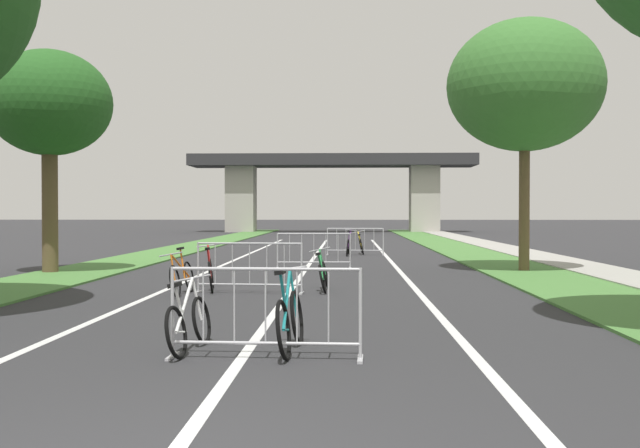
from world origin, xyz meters
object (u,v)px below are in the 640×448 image
at_px(bicycle_green_4, 324,275).
at_px(bicycle_white_6, 189,323).
at_px(crowd_barrier_second, 250,268).
at_px(bicycle_purple_1, 349,246).
at_px(tree_right_oak_mid, 525,86).
at_px(bicycle_yellow_3, 361,245).
at_px(bicycle_teal_5, 290,320).
at_px(crowd_barrier_fourth, 355,242).
at_px(crowd_barrier_third, 314,251).
at_px(bicycle_orange_2, 182,276).
at_px(bicycle_red_0, 211,273).
at_px(tree_left_cypress_far, 49,105).
at_px(crowd_barrier_nearest, 265,314).

bearing_deg(bicycle_green_4, bicycle_white_6, -99.92).
bearing_deg(crowd_barrier_second, bicycle_white_6, -89.05).
relative_size(crowd_barrier_second, bicycle_purple_1, 1.32).
xyz_separation_m(tree_right_oak_mid, bicycle_yellow_3, (-4.38, 8.53, -4.82)).
bearing_deg(bicycle_teal_5, crowd_barrier_fourth, 91.66).
bearing_deg(bicycle_white_6, crowd_barrier_third, 92.02).
xyz_separation_m(tree_right_oak_mid, bicycle_purple_1, (-4.87, 7.61, -4.81)).
xyz_separation_m(bicycle_orange_2, bicycle_white_6, (1.43, -6.04, -0.02)).
distance_m(crowd_barrier_fourth, bicycle_yellow_3, 0.62).
distance_m(crowd_barrier_third, bicycle_purple_1, 6.53).
xyz_separation_m(bicycle_green_4, bicycle_white_6, (-1.41, -6.85, 0.00)).
bearing_deg(bicycle_red_0, bicycle_white_6, -91.17).
bearing_deg(tree_left_cypress_far, bicycle_green_4, -28.92).
height_order(tree_left_cypress_far, crowd_barrier_nearest, tree_left_cypress_far).
distance_m(bicycle_yellow_3, bicycle_green_4, 13.73).
bearing_deg(crowd_barrier_third, crowd_barrier_fourth, 79.09).
xyz_separation_m(crowd_barrier_nearest, bicycle_green_4, (0.44, 7.27, -0.17)).
height_order(tree_right_oak_mid, crowd_barrier_second, tree_right_oak_mid).
bearing_deg(bicycle_white_6, bicycle_green_4, 84.38).
bearing_deg(tree_left_cypress_far, bicycle_orange_2, -46.61).
distance_m(bicycle_orange_2, bicycle_white_6, 6.21).
height_order(crowd_barrier_second, bicycle_green_4, crowd_barrier_second).
bearing_deg(bicycle_orange_2, crowd_barrier_third, -105.83).
xyz_separation_m(crowd_barrier_second, crowd_barrier_fourth, (2.34, 13.61, 0.00)).
height_order(crowd_barrier_second, bicycle_orange_2, crowd_barrier_second).
xyz_separation_m(crowd_barrier_second, crowd_barrier_third, (1.03, 6.81, 0.00)).
relative_size(bicycle_orange_2, bicycle_yellow_3, 1.04).
relative_size(crowd_barrier_second, crowd_barrier_fourth, 1.00).
bearing_deg(tree_right_oak_mid, bicycle_red_0, -146.86).
height_order(crowd_barrier_fourth, bicycle_orange_2, crowd_barrier_fourth).
xyz_separation_m(tree_right_oak_mid, bicycle_red_0, (-7.85, -5.13, -4.81)).
distance_m(tree_left_cypress_far, crowd_barrier_fourth, 12.94).
bearing_deg(crowd_barrier_nearest, bicycle_yellow_3, 85.93).
xyz_separation_m(crowd_barrier_fourth, bicycle_yellow_3, (0.23, 0.55, -0.16)).
relative_size(tree_left_cypress_far, bicycle_red_0, 3.56).
bearing_deg(bicycle_orange_2, bicycle_teal_5, 116.15).
xyz_separation_m(bicycle_red_0, bicycle_orange_2, (-0.43, -0.86, -0.00)).
bearing_deg(tree_left_cypress_far, bicycle_purple_1, 46.55).
bearing_deg(bicycle_orange_2, bicycle_green_4, -161.58).
distance_m(bicycle_green_4, bicycle_teal_5, 6.86).
bearing_deg(tree_right_oak_mid, bicycle_purple_1, 122.59).
height_order(crowd_barrier_nearest, bicycle_green_4, crowd_barrier_nearest).
xyz_separation_m(crowd_barrier_third, bicycle_white_6, (-0.92, -13.19, -0.17)).
bearing_deg(bicycle_yellow_3, bicycle_green_4, -95.88).
bearing_deg(bicycle_white_6, bicycle_red_0, 104.31).
distance_m(crowd_barrier_second, bicycle_yellow_3, 14.39).
relative_size(crowd_barrier_fourth, bicycle_green_4, 1.38).
bearing_deg(bicycle_yellow_3, bicycle_purple_1, -119.54).
bearing_deg(bicycle_green_4, tree_left_cypress_far, 152.79).
bearing_deg(crowd_barrier_fourth, crowd_barrier_nearest, -93.53).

